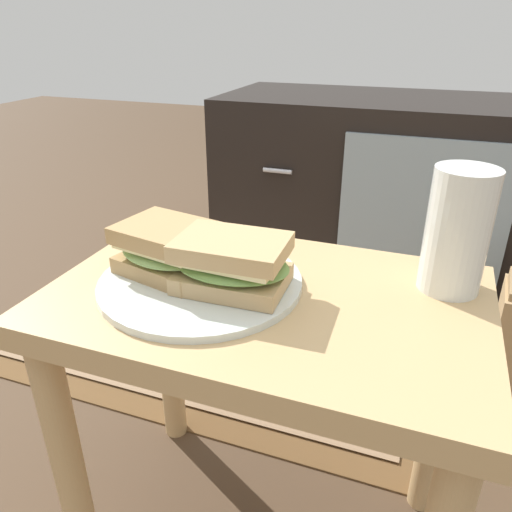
% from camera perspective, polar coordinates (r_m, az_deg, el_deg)
% --- Properties ---
extents(side_table, '(0.56, 0.36, 0.46)m').
position_cam_1_polar(side_table, '(0.69, 1.10, -10.75)').
color(side_table, tan).
rests_on(side_table, ground).
extents(tv_cabinet, '(0.96, 0.46, 0.58)m').
position_cam_1_polar(tv_cabinet, '(1.56, 14.43, 6.62)').
color(tv_cabinet, black).
rests_on(tv_cabinet, ground).
extents(area_rug, '(1.22, 0.69, 0.01)m').
position_cam_1_polar(area_rug, '(1.37, -4.07, -8.89)').
color(area_rug, brown).
rests_on(area_rug, ground).
extents(plate, '(0.27, 0.27, 0.01)m').
position_cam_1_polar(plate, '(0.66, -6.38, -2.96)').
color(plate, silver).
rests_on(plate, side_table).
extents(sandwich_front, '(0.16, 0.13, 0.07)m').
position_cam_1_polar(sandwich_front, '(0.67, -10.05, 0.83)').
color(sandwich_front, tan).
rests_on(sandwich_front, plate).
extents(sandwich_back, '(0.15, 0.11, 0.07)m').
position_cam_1_polar(sandwich_back, '(0.62, -2.77, -0.83)').
color(sandwich_back, tan).
rests_on(sandwich_back, plate).
extents(beer_glass, '(0.08, 0.08, 0.16)m').
position_cam_1_polar(beer_glass, '(0.67, 22.12, 2.33)').
color(beer_glass, silver).
rests_on(beer_glass, side_table).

